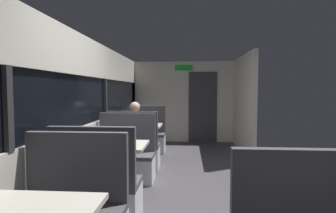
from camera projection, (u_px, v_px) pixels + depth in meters
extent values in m
cube|color=#423F44|center=(178.00, 200.00, 3.72)|extent=(3.30, 9.20, 0.02)
cube|color=beige|center=(74.00, 163.00, 3.80)|extent=(0.08, 8.40, 0.95)
cube|color=beige|center=(72.00, 52.00, 3.71)|extent=(0.08, 8.40, 0.60)
cube|color=black|center=(72.00, 102.00, 3.75)|extent=(0.03, 8.40, 0.75)
cube|color=#2D2D30|center=(7.00, 109.00, 2.35)|extent=(0.06, 0.08, 0.75)
cube|color=#2D2D30|center=(105.00, 99.00, 5.14)|extent=(0.06, 0.08, 0.75)
cube|color=#2D2D30|center=(134.00, 96.00, 7.93)|extent=(0.06, 0.08, 0.75)
cube|color=beige|center=(183.00, 102.00, 7.84)|extent=(2.90, 0.08, 2.30)
cube|color=#333338|center=(203.00, 107.00, 7.76)|extent=(0.80, 0.04, 2.00)
cube|color=green|center=(184.00, 68.00, 7.72)|extent=(0.50, 0.03, 0.16)
cube|color=beige|center=(243.00, 104.00, 6.54)|extent=(0.08, 2.40, 2.30)
cube|color=#47474C|center=(77.00, 167.00, 2.53)|extent=(0.95, 0.08, 0.65)
cylinder|color=#9E9EA3|center=(114.00, 172.00, 3.79)|extent=(0.10, 0.10, 0.70)
cube|color=beige|center=(114.00, 145.00, 3.77)|extent=(0.90, 0.70, 0.04)
cube|color=silver|center=(99.00, 202.00, 3.14)|extent=(0.95, 0.50, 0.39)
cube|color=#47474C|center=(98.00, 183.00, 3.13)|extent=(0.95, 0.50, 0.06)
cube|color=#47474C|center=(91.00, 157.00, 2.90)|extent=(0.95, 0.08, 0.65)
cube|color=silver|center=(125.00, 169.00, 4.46)|extent=(0.95, 0.50, 0.39)
cube|color=#47474C|center=(125.00, 155.00, 4.44)|extent=(0.95, 0.50, 0.06)
cube|color=#47474C|center=(128.00, 132.00, 4.63)|extent=(0.95, 0.08, 0.65)
cylinder|color=#9E9EA3|center=(140.00, 143.00, 5.90)|extent=(0.10, 0.10, 0.70)
cube|color=beige|center=(140.00, 126.00, 5.87)|extent=(0.90, 0.70, 0.04)
cube|color=silver|center=(134.00, 157.00, 5.25)|extent=(0.95, 0.50, 0.39)
cube|color=#47474C|center=(134.00, 146.00, 5.24)|extent=(0.95, 0.50, 0.06)
cube|color=#47474C|center=(132.00, 129.00, 5.01)|extent=(0.95, 0.08, 0.65)
cube|color=silver|center=(145.00, 144.00, 6.56)|extent=(0.95, 0.50, 0.39)
cube|color=#47474C|center=(145.00, 134.00, 6.55)|extent=(0.95, 0.50, 0.06)
cube|color=#47474C|center=(146.00, 119.00, 6.74)|extent=(0.95, 0.08, 0.65)
cube|color=#47474C|center=(304.00, 198.00, 1.80)|extent=(0.95, 0.08, 0.65)
cube|color=#26262D|center=(134.00, 156.00, 5.25)|extent=(0.30, 0.36, 0.45)
cube|color=#8C664C|center=(135.00, 128.00, 5.27)|extent=(0.34, 0.22, 0.60)
sphere|color=beige|center=(135.00, 107.00, 5.26)|extent=(0.20, 0.20, 0.20)
cylinder|color=#8C664C|center=(127.00, 126.00, 5.46)|extent=(0.07, 0.28, 0.07)
cylinder|color=#8C664C|center=(146.00, 126.00, 5.43)|extent=(0.07, 0.28, 0.07)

